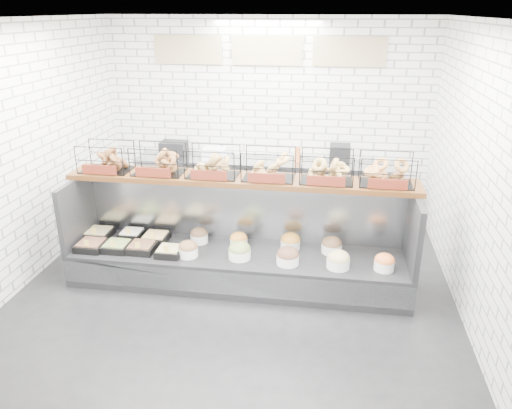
# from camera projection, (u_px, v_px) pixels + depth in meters

# --- Properties ---
(ground) EXTENTS (5.50, 5.50, 0.00)m
(ground) POSITION_uv_depth(u_px,v_px,m) (234.00, 294.00, 5.78)
(ground) COLOR black
(ground) RESTS_ON ground
(room_shell) EXTENTS (5.02, 5.51, 3.01)m
(room_shell) POSITION_uv_depth(u_px,v_px,m) (241.00, 107.00, 5.57)
(room_shell) COLOR white
(room_shell) RESTS_ON ground
(display_case) EXTENTS (4.00, 0.90, 1.20)m
(display_case) POSITION_uv_depth(u_px,v_px,m) (238.00, 255.00, 5.97)
(display_case) COLOR black
(display_case) RESTS_ON ground
(bagel_shelf) EXTENTS (4.10, 0.50, 0.40)m
(bagel_shelf) POSITION_uv_depth(u_px,v_px,m) (240.00, 166.00, 5.75)
(bagel_shelf) COLOR #3C200D
(bagel_shelf) RESTS_ON display_case
(prep_counter) EXTENTS (4.00, 0.60, 1.20)m
(prep_counter) POSITION_uv_depth(u_px,v_px,m) (263.00, 187.00, 7.84)
(prep_counter) COLOR #93969B
(prep_counter) RESTS_ON ground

